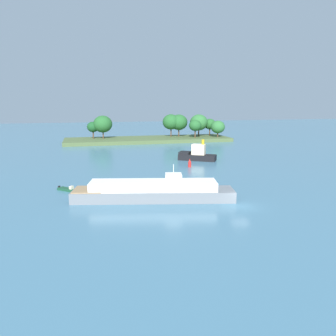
{
  "coord_description": "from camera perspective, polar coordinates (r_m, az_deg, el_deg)",
  "views": [
    {
      "loc": [
        -21.06,
        -41.93,
        14.49
      ],
      "look_at": [
        -4.8,
        23.33,
        1.2
      ],
      "focal_mm": 36.37,
      "sensor_mm": 36.0,
      "label": 1
    }
  ],
  "objects": [
    {
      "name": "tugboat",
      "position": [
        84.79,
        4.84,
        2.23
      ],
      "size": [
        9.59,
        7.61,
        5.22
      ],
      "color": "black",
      "rests_on": "ground"
    },
    {
      "name": "white_riverboat",
      "position": [
        50.58,
        -2.51,
        -3.89
      ],
      "size": [
        24.25,
        9.54,
        5.39
      ],
      "color": "slate",
      "rests_on": "ground"
    },
    {
      "name": "treeline_island",
      "position": [
        125.81,
        -1.43,
        6.18
      ],
      "size": [
        59.33,
        17.24,
        9.62
      ],
      "color": "#4C6038",
      "rests_on": "ground"
    },
    {
      "name": "fishing_skiff",
      "position": [
        58.07,
        -16.12,
        -3.5
      ],
      "size": [
        4.24,
        4.06,
        0.86
      ],
      "color": "#19472D",
      "rests_on": "ground"
    },
    {
      "name": "channel_buoy_red",
      "position": [
        75.79,
        3.65,
        0.76
      ],
      "size": [
        0.7,
        0.7,
        1.9
      ],
      "color": "red",
      "rests_on": "ground"
    },
    {
      "name": "ground_plane",
      "position": [
        49.11,
        12.18,
        -6.24
      ],
      "size": [
        400.0,
        400.0,
        0.0
      ],
      "primitive_type": "plane",
      "color": "teal"
    }
  ]
}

